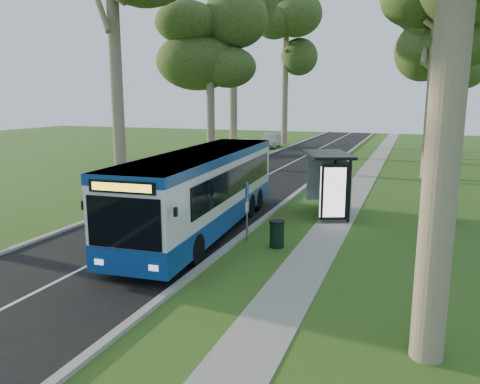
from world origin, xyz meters
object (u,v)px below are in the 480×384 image
(car_white, at_px, (243,146))
(bus_shelter, at_px, (329,173))
(bus, at_px, (203,191))
(litter_bin, at_px, (277,234))
(bus_stop_sign, at_px, (247,204))
(car_silver, at_px, (271,141))

(car_white, bearing_deg, bus_shelter, -58.88)
(bus, distance_m, car_white, 26.34)
(bus_shelter, xyz_separation_m, car_white, (-11.83, 21.17, -1.22))
(bus_shelter, xyz_separation_m, litter_bin, (-0.93, -4.94, -1.53))
(bus_stop_sign, bearing_deg, bus_shelter, 60.14)
(bus_stop_sign, bearing_deg, litter_bin, -21.95)
(bus_shelter, relative_size, litter_bin, 3.86)
(bus_shelter, distance_m, car_white, 24.28)
(bus_stop_sign, height_order, litter_bin, bus_stop_sign)
(litter_bin, bearing_deg, bus_stop_sign, 161.78)
(bus_stop_sign, bearing_deg, car_silver, 101.55)
(litter_bin, bearing_deg, bus, 164.70)
(bus, distance_m, car_silver, 33.40)
(bus_stop_sign, distance_m, bus_shelter, 5.07)
(car_silver, bearing_deg, car_white, -100.57)
(litter_bin, distance_m, car_white, 28.30)
(car_silver, bearing_deg, bus_shelter, -74.74)
(bus, relative_size, litter_bin, 12.56)
(litter_bin, bearing_deg, car_white, 112.66)
(car_white, bearing_deg, bus_stop_sign, -67.55)
(bus, bearing_deg, car_white, 102.84)
(bus_shelter, distance_m, litter_bin, 5.25)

